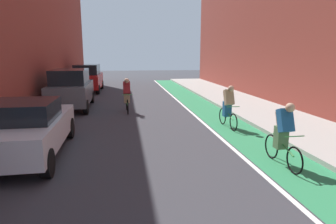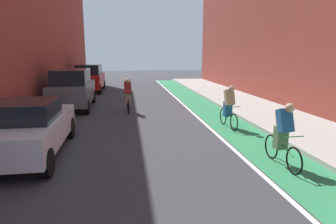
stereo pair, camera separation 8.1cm
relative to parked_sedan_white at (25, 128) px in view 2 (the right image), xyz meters
The scene contains 10 objects.
ground_plane 4.31m from the parked_sedan_white, 41.08° to the left, with size 77.46×77.46×0.00m, color #38383D.
bike_lane_paint 8.22m from the parked_sedan_white, 35.78° to the left, with size 1.60×35.21×0.00m, color #2D8451.
lane_divider_stripe 7.51m from the parked_sedan_white, 39.82° to the left, with size 0.12×35.21×0.00m, color white.
sidewalk_right 10.24m from the parked_sedan_white, 27.93° to the left, with size 3.17×35.21×0.14m, color #A8A59E.
parked_sedan_white is the anchor object (origin of this frame).
parked_suv_gray 7.05m from the parked_sedan_white, 90.00° to the left, with size 1.94×4.31×1.98m.
parked_suv_red 13.95m from the parked_sedan_white, 90.01° to the left, with size 1.91×4.40×1.98m.
cyclist_mid 6.65m from the parked_sedan_white, 14.05° to the right, with size 0.48×1.70×1.60m.
cyclist_trailing 6.82m from the parked_sedan_white, 19.10° to the left, with size 0.48×1.69×1.60m.
cyclist_far 6.38m from the parked_sedan_white, 64.56° to the left, with size 0.48×1.73×1.62m.
Camera 2 is at (-0.45, 2.85, 2.71)m, focal length 31.03 mm.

